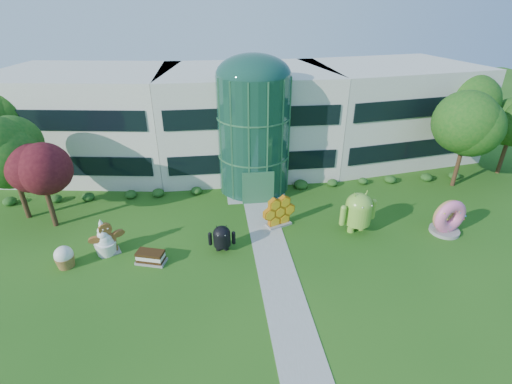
{
  "coord_description": "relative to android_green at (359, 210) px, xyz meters",
  "views": [
    {
      "loc": [
        -3.59,
        -17.71,
        15.06
      ],
      "look_at": [
        -0.56,
        6.0,
        2.6
      ],
      "focal_mm": 26.0,
      "sensor_mm": 36.0,
      "label": 1
    }
  ],
  "objects": [
    {
      "name": "ground",
      "position": [
        -6.56,
        -4.0,
        -1.75
      ],
      "size": [
        140.0,
        140.0,
        0.0
      ],
      "primitive_type": "plane",
      "color": "#215114",
      "rests_on": "ground"
    },
    {
      "name": "building",
      "position": [
        -6.56,
        14.0,
        2.9
      ],
      "size": [
        46.0,
        15.0,
        9.3
      ],
      "primitive_type": null,
      "color": "beige",
      "rests_on": "ground"
    },
    {
      "name": "atrium",
      "position": [
        -6.56,
        8.0,
        3.15
      ],
      "size": [
        6.0,
        6.0,
        9.8
      ],
      "primitive_type": "cylinder",
      "color": "#194738",
      "rests_on": "ground"
    },
    {
      "name": "walkway",
      "position": [
        -6.56,
        -2.0,
        -1.73
      ],
      "size": [
        2.4,
        20.0,
        0.04
      ],
      "primitive_type": "cube",
      "color": "#9E9E93",
      "rests_on": "ground"
    },
    {
      "name": "tree_red",
      "position": [
        -22.06,
        3.5,
        1.25
      ],
      "size": [
        4.0,
        4.0,
        6.0
      ],
      "primitive_type": null,
      "color": "#3F0C14",
      "rests_on": "ground"
    },
    {
      "name": "trees_backdrop",
      "position": [
        -6.56,
        9.0,
        2.45
      ],
      "size": [
        52.0,
        8.0,
        8.4
      ],
      "primitive_type": null,
      "color": "#154E13",
      "rests_on": "ground"
    },
    {
      "name": "android_green",
      "position": [
        0.0,
        0.0,
        0.0
      ],
      "size": [
        3.49,
        2.73,
        3.5
      ],
      "primitive_type": null,
      "rotation": [
        0.0,
        0.0,
        0.24
      ],
      "color": "#7AB339",
      "rests_on": "ground"
    },
    {
      "name": "android_black",
      "position": [
        -9.81,
        -1.15,
        -0.68
      ],
      "size": [
        1.94,
        1.35,
        2.14
      ],
      "primitive_type": null,
      "rotation": [
        0.0,
        0.0,
        -0.05
      ],
      "color": "black",
      "rests_on": "ground"
    },
    {
      "name": "donut",
      "position": [
        6.29,
        -1.06,
        -0.41
      ],
      "size": [
        2.78,
        1.74,
        2.69
      ],
      "primitive_type": null,
      "rotation": [
        0.0,
        0.0,
        0.2
      ],
      "color": "#E25699",
      "rests_on": "ground"
    },
    {
      "name": "gingerbread",
      "position": [
        -17.27,
        -0.55,
        -0.58
      ],
      "size": [
        2.71,
        1.91,
        2.34
      ],
      "primitive_type": null,
      "rotation": [
        0.0,
        0.0,
        0.41
      ],
      "color": "brown",
      "rests_on": "ground"
    },
    {
      "name": "ice_cream_sandwich",
      "position": [
        -14.42,
        -1.94,
        -1.33
      ],
      "size": [
        2.08,
        1.47,
        0.84
      ],
      "primitive_type": null,
      "rotation": [
        0.0,
        0.0,
        -0.31
      ],
      "color": "black",
      "rests_on": "ground"
    },
    {
      "name": "honeycomb",
      "position": [
        -5.49,
        1.42,
        -0.68
      ],
      "size": [
        2.9,
        1.91,
        2.15
      ],
      "primitive_type": null,
      "rotation": [
        0.0,
        0.0,
        0.37
      ],
      "color": "yellow",
      "rests_on": "ground"
    },
    {
      "name": "froyo",
      "position": [
        -17.47,
        -0.54,
        -0.46
      ],
      "size": [
        1.79,
        1.79,
        2.59
      ],
      "primitive_type": null,
      "rotation": [
        0.0,
        0.0,
        0.21
      ],
      "color": "white",
      "rests_on": "ground"
    },
    {
      "name": "cupcake",
      "position": [
        -19.71,
        -1.66,
        -1.01
      ],
      "size": [
        1.39,
        1.39,
        1.48
      ],
      "primitive_type": null,
      "rotation": [
        0.0,
        0.0,
        0.14
      ],
      "color": "white",
      "rests_on": "ground"
    }
  ]
}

